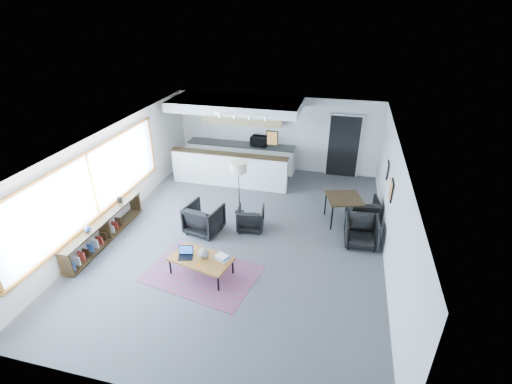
% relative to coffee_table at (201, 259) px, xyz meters
% --- Properties ---
extents(room, '(7.02, 9.02, 2.62)m').
position_rel_coffee_table_xyz_m(room, '(0.47, 1.66, 0.90)').
color(room, '#4C4C4F').
rests_on(room, ground).
extents(window, '(0.10, 5.95, 1.66)m').
position_rel_coffee_table_xyz_m(window, '(-3.00, 0.76, 1.05)').
color(window, '#8CBFFF').
rests_on(window, room).
extents(console, '(0.35, 3.00, 0.80)m').
position_rel_coffee_table_xyz_m(console, '(-2.83, 0.61, -0.08)').
color(console, '#322311').
rests_on(console, floor).
extents(kitchenette, '(4.20, 1.96, 2.60)m').
position_rel_coffee_table_xyz_m(kitchenette, '(-0.73, 5.37, 0.97)').
color(kitchenette, white).
rests_on(kitchenette, floor).
extents(doorway, '(1.10, 0.12, 2.15)m').
position_rel_coffee_table_xyz_m(doorway, '(2.77, 6.08, 0.67)').
color(doorway, black).
rests_on(doorway, room).
extents(track_light, '(1.60, 0.07, 0.15)m').
position_rel_coffee_table_xyz_m(track_light, '(-0.12, 3.86, 2.12)').
color(track_light, silver).
rests_on(track_light, room).
extents(wall_art_lower, '(0.03, 0.38, 0.48)m').
position_rel_coffee_table_xyz_m(wall_art_lower, '(3.93, 2.06, 1.15)').
color(wall_art_lower, black).
rests_on(wall_art_lower, room).
extents(wall_art_upper, '(0.03, 0.34, 0.44)m').
position_rel_coffee_table_xyz_m(wall_art_upper, '(3.93, 3.36, 1.10)').
color(wall_art_upper, black).
rests_on(wall_art_upper, room).
extents(kilim_rug, '(2.64, 2.04, 0.01)m').
position_rel_coffee_table_xyz_m(kilim_rug, '(-0.00, -0.00, -0.40)').
color(kilim_rug, '#683751').
rests_on(kilim_rug, floor).
extents(coffee_table, '(1.46, 0.99, 0.44)m').
position_rel_coffee_table_xyz_m(coffee_table, '(0.00, 0.00, 0.00)').
color(coffee_table, brown).
rests_on(coffee_table, floor).
extents(laptop, '(0.37, 0.33, 0.23)m').
position_rel_coffee_table_xyz_m(laptop, '(-0.35, -0.00, 0.10)').
color(laptop, black).
rests_on(laptop, coffee_table).
extents(ceramic_pot, '(0.23, 0.23, 0.23)m').
position_rel_coffee_table_xyz_m(ceramic_pot, '(0.06, 0.03, 0.15)').
color(ceramic_pot, gray).
rests_on(ceramic_pot, coffee_table).
extents(book_stack, '(0.37, 0.34, 0.09)m').
position_rel_coffee_table_xyz_m(book_stack, '(0.47, 0.09, 0.08)').
color(book_stack, silver).
rests_on(book_stack, coffee_table).
extents(coaster, '(0.14, 0.14, 0.01)m').
position_rel_coffee_table_xyz_m(coaster, '(0.04, -0.23, 0.04)').
color(coaster, '#E5590C').
rests_on(coaster, coffee_table).
extents(armchair_left, '(0.98, 0.94, 0.86)m').
position_rel_coffee_table_xyz_m(armchair_left, '(-0.55, 1.63, 0.03)').
color(armchair_left, black).
rests_on(armchair_left, floor).
extents(armchair_right, '(0.76, 0.72, 0.69)m').
position_rel_coffee_table_xyz_m(armchair_right, '(0.59, 2.05, -0.06)').
color(armchair_right, black).
rests_on(armchair_right, floor).
extents(floor_lamp, '(0.52, 0.52, 1.58)m').
position_rel_coffee_table_xyz_m(floor_lamp, '(0.07, 2.76, 0.97)').
color(floor_lamp, black).
rests_on(floor_lamp, floor).
extents(dining_table, '(1.10, 1.10, 0.75)m').
position_rel_coffee_table_xyz_m(dining_table, '(2.94, 2.98, 0.28)').
color(dining_table, '#322311').
rests_on(dining_table, floor).
extents(dining_chair_near, '(0.70, 0.66, 0.68)m').
position_rel_coffee_table_xyz_m(dining_chair_near, '(3.42, 2.02, -0.06)').
color(dining_chair_near, black).
rests_on(dining_chair_near, floor).
extents(dining_chair_far, '(0.79, 0.76, 0.69)m').
position_rel_coffee_table_xyz_m(dining_chair_far, '(3.47, 3.05, -0.06)').
color(dining_chair_far, black).
rests_on(dining_chair_far, floor).
extents(microwave, '(0.62, 0.38, 0.40)m').
position_rel_coffee_table_xyz_m(microwave, '(-0.06, 5.81, 0.72)').
color(microwave, black).
rests_on(microwave, kitchenette).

